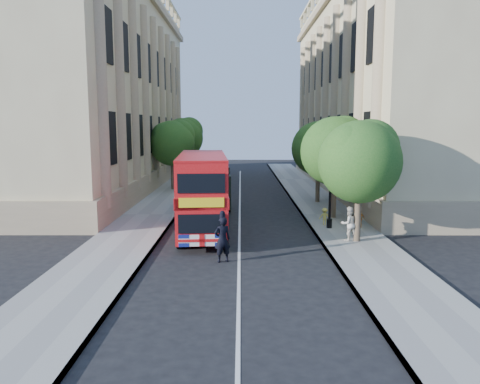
{
  "coord_description": "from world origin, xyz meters",
  "views": [
    {
      "loc": [
        0.07,
        -19.48,
        5.76
      ],
      "look_at": [
        0.03,
        4.83,
        2.3
      ],
      "focal_mm": 35.0,
      "sensor_mm": 36.0,
      "label": 1
    }
  ],
  "objects_px": {
    "lamp_post": "(330,185)",
    "police_constable": "(222,240)",
    "box_van": "(214,188)",
    "double_decker_bus": "(203,191)",
    "woman_pedestrian": "(349,224)"
  },
  "relations": [
    {
      "from": "lamp_post",
      "to": "double_decker_bus",
      "type": "bearing_deg",
      "value": -173.65
    },
    {
      "from": "double_decker_bus",
      "to": "woman_pedestrian",
      "type": "height_order",
      "value": "double_decker_bus"
    },
    {
      "from": "lamp_post",
      "to": "box_van",
      "type": "height_order",
      "value": "lamp_post"
    },
    {
      "from": "double_decker_bus",
      "to": "police_constable",
      "type": "height_order",
      "value": "double_decker_bus"
    },
    {
      "from": "double_decker_bus",
      "to": "woman_pedestrian",
      "type": "bearing_deg",
      "value": -20.13
    },
    {
      "from": "police_constable",
      "to": "woman_pedestrian",
      "type": "height_order",
      "value": "police_constable"
    },
    {
      "from": "box_van",
      "to": "police_constable",
      "type": "xyz_separation_m",
      "value": [
        1.09,
        -13.1,
        -0.46
      ]
    },
    {
      "from": "police_constable",
      "to": "woman_pedestrian",
      "type": "xyz_separation_m",
      "value": [
        6.11,
        3.28,
        -0.01
      ]
    },
    {
      "from": "lamp_post",
      "to": "woman_pedestrian",
      "type": "bearing_deg",
      "value": -82.0
    },
    {
      "from": "lamp_post",
      "to": "box_van",
      "type": "xyz_separation_m",
      "value": [
        -6.79,
        6.92,
        -1.07
      ]
    },
    {
      "from": "box_van",
      "to": "police_constable",
      "type": "relative_size",
      "value": 2.7
    },
    {
      "from": "double_decker_bus",
      "to": "police_constable",
      "type": "distance_m",
      "value": 5.71
    },
    {
      "from": "box_van",
      "to": "woman_pedestrian",
      "type": "distance_m",
      "value": 12.18
    },
    {
      "from": "lamp_post",
      "to": "police_constable",
      "type": "relative_size",
      "value": 2.64
    },
    {
      "from": "double_decker_bus",
      "to": "police_constable",
      "type": "bearing_deg",
      "value": -80.88
    }
  ]
}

